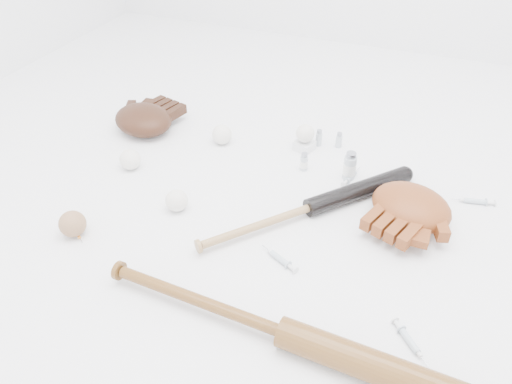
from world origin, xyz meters
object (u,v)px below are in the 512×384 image
at_px(bat_wood, 284,333).
at_px(glove_dark, 143,119).
at_px(bat_dark, 310,207).
at_px(pedestal, 304,146).

xyz_separation_m(bat_wood, glove_dark, (-0.84, 0.73, 0.01)).
distance_m(bat_dark, bat_wood, 0.48).
bearing_deg(bat_dark, pedestal, 60.55).
height_order(bat_dark, glove_dark, glove_dark).
bearing_deg(pedestal, glove_dark, -170.77).
relative_size(bat_dark, pedestal, 12.46).
bearing_deg(pedestal, bat_wood, -75.84).
height_order(bat_dark, pedestal, bat_dark).
relative_size(bat_dark, glove_dark, 2.80).
height_order(bat_wood, pedestal, bat_wood).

